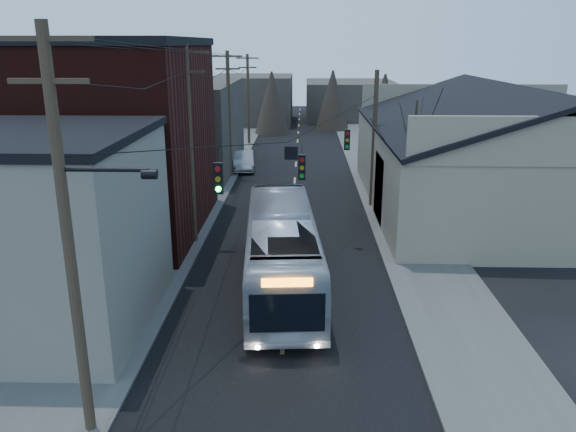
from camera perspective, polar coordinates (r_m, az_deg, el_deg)
name	(u,v)px	position (r m, az deg, el deg)	size (l,w,h in m)	color
road_surface	(294,187)	(40.83, 0.64, 2.97)	(9.00, 110.00, 0.02)	black
sidewalk_left	(205,186)	(41.44, -8.39, 3.07)	(4.00, 110.00, 0.12)	#474744
sidewalk_right	(384,187)	(41.23, 9.73, 2.94)	(4.00, 110.00, 0.12)	#474744
building_clapboard	(31,234)	(21.93, -24.63, -1.71)	(8.00, 8.00, 7.00)	slate
building_brick	(105,141)	(31.84, -18.12, 7.26)	(10.00, 12.00, 10.00)	black
building_left_far	(179,127)	(47.15, -10.97, 8.91)	(9.00, 14.00, 7.00)	#38312D
warehouse	(502,166)	(37.44, 20.90, 4.76)	(16.16, 20.60, 7.73)	gray
building_far_left	(253,99)	(75.21, -3.54, 11.76)	(10.00, 12.00, 6.00)	#38312D
building_far_right	(350,100)	(80.19, 6.28, 11.67)	(12.00, 14.00, 5.00)	#38312D
bare_tree	(413,168)	(30.82, 12.54, 4.75)	(0.40, 0.40, 7.20)	black
utility_lines	(241,131)	(34.31, -4.77, 8.62)	(11.24, 45.28, 10.50)	#382B1E
bus	(282,249)	(23.70, -0.66, -3.41)	(2.82, 12.07, 3.36)	#ACB0B8
parked_car	(243,161)	(46.48, -4.56, 5.63)	(1.63, 4.67, 1.54)	#93959A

